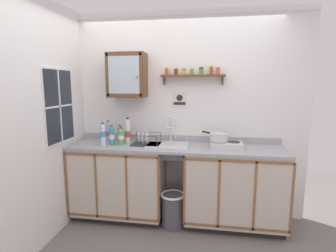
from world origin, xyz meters
The scene contains 22 objects.
floor centered at (0.00, 0.00, 0.00)m, with size 5.61×5.61×0.00m, color slate.
back_wall centered at (0.00, 0.77, 1.32)m, with size 3.21×0.07×2.61m.
side_wall_left centered at (-1.33, -0.23, 1.31)m, with size 0.05×3.55×2.61m, color white.
lower_cabinet_run centered at (-0.72, 0.47, 0.47)m, with size 1.15×0.57×0.94m.
lower_cabinet_run_right centered at (0.71, 0.47, 0.47)m, with size 1.17×0.57×0.94m.
countertop centered at (0.00, 0.47, 0.95)m, with size 2.57×0.59×0.03m, color #9EA3A8.
backsplash centered at (0.00, 0.74, 1.01)m, with size 2.57×0.02×0.08m, color #9EA3A8.
sink centered at (-0.10, 0.51, 0.94)m, with size 0.50×0.46×0.48m.
hot_plate_stove centered at (0.60, 0.47, 1.00)m, with size 0.37×0.26×0.07m.
saucepan centered at (0.51, 0.49, 1.09)m, with size 0.31×0.29×0.10m.
bottle_detergent_teal_0 centered at (-0.78, 0.41, 1.08)m, with size 0.06×0.06×0.25m.
bottle_soda_green_1 centered at (-0.67, 0.43, 1.07)m, with size 0.07×0.07×0.23m.
bottle_juice_amber_2 centered at (-0.74, 0.58, 1.07)m, with size 0.07×0.07×0.23m.
bottle_opaque_white_3 centered at (-0.63, 0.57, 1.11)m, with size 0.07×0.07×0.32m.
bottle_water_blue_4 centered at (-0.90, 0.58, 1.09)m, with size 0.07×0.07×0.28m.
bottle_water_clear_5 centered at (-0.88, 0.37, 1.10)m, with size 0.07×0.07×0.29m.
dish_rack centered at (-0.38, 0.50, 1.00)m, with size 0.35×0.26×0.17m.
wall_cabinet centered at (-0.63, 0.62, 1.82)m, with size 0.47×0.28×0.55m.
spice_shelf centered at (0.19, 0.68, 1.83)m, with size 0.79×0.14×0.23m.
warning_sign centered at (0.02, 0.74, 1.51)m, with size 0.18×0.01×0.20m.
window centered at (-1.30, 0.15, 1.46)m, with size 0.03×0.58×0.86m.
trash_bin centered at (-0.01, 0.32, 0.22)m, with size 0.29×0.29×0.42m.
Camera 1 is at (0.40, -2.60, 1.72)m, focal length 28.00 mm.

